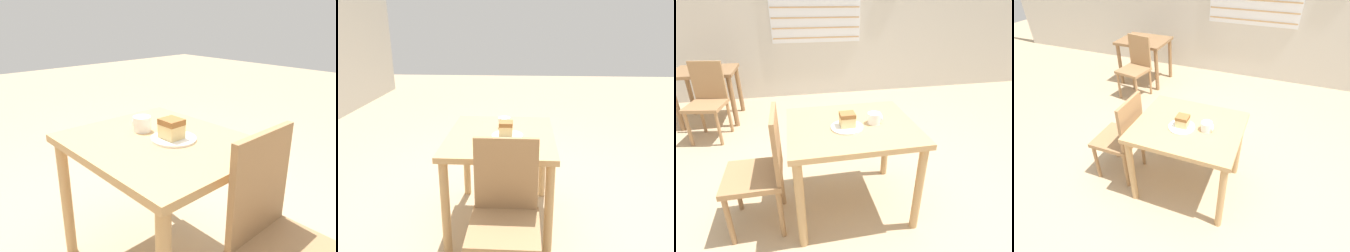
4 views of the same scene
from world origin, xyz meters
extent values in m
plane|color=tan|center=(0.00, 0.00, 0.00)|extent=(14.00, 14.00, 0.00)
cube|color=beige|center=(0.00, 3.03, 1.40)|extent=(10.00, 0.06, 2.80)
cube|color=tan|center=(0.02, 2.98, 0.97)|extent=(1.40, 0.01, 0.02)
cube|color=tan|center=(0.02, 2.98, 1.12)|extent=(1.40, 0.01, 0.02)
cube|color=tan|center=(0.02, 2.98, 1.27)|extent=(1.40, 0.01, 0.02)
cube|color=tan|center=(0.02, 2.98, 1.42)|extent=(1.40, 0.01, 0.02)
cube|color=tan|center=(-0.04, 0.18, 0.71)|extent=(0.92, 0.78, 0.04)
cylinder|color=tan|center=(-0.45, -0.16, 0.35)|extent=(0.06, 0.06, 0.69)
cylinder|color=tan|center=(0.37, -0.16, 0.35)|extent=(0.06, 0.06, 0.69)
cylinder|color=tan|center=(-0.45, 0.53, 0.35)|extent=(0.06, 0.06, 0.69)
cylinder|color=tan|center=(0.37, 0.53, 0.35)|extent=(0.06, 0.06, 0.69)
cube|color=olive|center=(-1.55, 2.19, 0.69)|extent=(0.77, 0.64, 0.04)
cylinder|color=olive|center=(-1.88, 1.92, 0.34)|extent=(0.06, 0.06, 0.67)
cylinder|color=olive|center=(-1.21, 1.92, 0.34)|extent=(0.06, 0.06, 0.67)
cylinder|color=olive|center=(-1.88, 2.46, 0.34)|extent=(0.06, 0.06, 0.67)
cylinder|color=olive|center=(-1.21, 2.46, 0.34)|extent=(0.06, 0.06, 0.67)
cube|color=#9E754C|center=(-0.76, 0.12, 0.43)|extent=(0.40, 0.40, 0.04)
cylinder|color=#9E754C|center=(-0.93, 0.29, 0.21)|extent=(0.04, 0.04, 0.41)
cylinder|color=#9E754C|center=(-0.93, -0.05, 0.21)|extent=(0.04, 0.04, 0.41)
cylinder|color=#9E754C|center=(-0.59, 0.29, 0.21)|extent=(0.04, 0.04, 0.41)
cylinder|color=#9E754C|center=(-0.59, -0.05, 0.21)|extent=(0.04, 0.04, 0.41)
cube|color=#9E754C|center=(-0.58, 0.12, 0.68)|extent=(0.03, 0.38, 0.45)
cube|color=#9E754C|center=(-1.44, 1.61, 0.43)|extent=(0.46, 0.46, 0.04)
cylinder|color=#9E754C|center=(-1.64, 1.47, 0.21)|extent=(0.04, 0.04, 0.41)
cylinder|color=#9E754C|center=(-1.30, 1.42, 0.21)|extent=(0.04, 0.04, 0.41)
cylinder|color=#9E754C|center=(-1.58, 1.81, 0.21)|extent=(0.04, 0.04, 0.41)
cylinder|color=#9E754C|center=(-1.25, 1.75, 0.21)|extent=(0.04, 0.04, 0.41)
cube|color=#9E754C|center=(-1.41, 1.80, 0.68)|extent=(0.38, 0.09, 0.45)
cylinder|color=white|center=(-0.09, 0.13, 0.74)|extent=(0.23, 0.23, 0.01)
cube|color=#E5CC89|center=(-0.08, 0.14, 0.78)|extent=(0.10, 0.09, 0.07)
cube|color=#936033|center=(-0.08, 0.14, 0.83)|extent=(0.10, 0.10, 0.03)
cylinder|color=white|center=(0.12, 0.17, 0.77)|extent=(0.09, 0.09, 0.08)
torus|color=white|center=(0.17, 0.17, 0.77)|extent=(0.02, 0.06, 0.06)
camera|label=1|loc=(-1.19, 1.17, 1.33)|focal=35.00mm
camera|label=2|loc=(-2.32, 0.02, 1.55)|focal=35.00mm
camera|label=3|loc=(-0.43, -1.47, 1.56)|focal=28.00mm
camera|label=4|loc=(0.57, -1.54, 2.04)|focal=28.00mm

